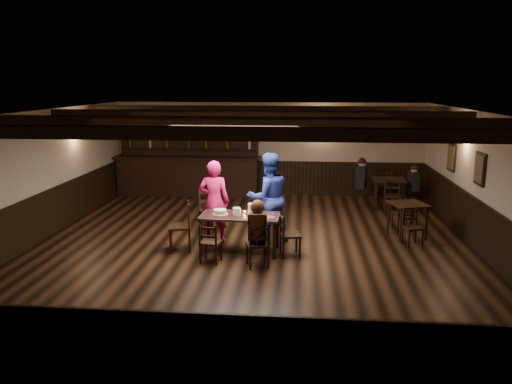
# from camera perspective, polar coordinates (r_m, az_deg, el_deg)

# --- Properties ---
(ground) EXTENTS (10.00, 10.00, 0.00)m
(ground) POSITION_cam_1_polar(r_m,az_deg,el_deg) (10.12, -0.50, -6.39)
(ground) COLOR black
(ground) RESTS_ON ground
(room_shell) EXTENTS (9.02, 10.02, 2.71)m
(room_shell) POSITION_cam_1_polar(r_m,az_deg,el_deg) (9.73, -0.44, 3.45)
(room_shell) COLOR #BAB09A
(room_shell) RESTS_ON ground
(dining_table) EXTENTS (1.56, 0.83, 0.75)m
(dining_table) POSITION_cam_1_polar(r_m,az_deg,el_deg) (9.69, -1.83, -3.12)
(dining_table) COLOR black
(dining_table) RESTS_ON ground
(chair_near_left) EXTENTS (0.41, 0.40, 0.77)m
(chair_near_left) POSITION_cam_1_polar(r_m,az_deg,el_deg) (9.18, -5.35, -5.49)
(chair_near_left) COLOR black
(chair_near_left) RESTS_ON ground
(chair_near_right) EXTENTS (0.47, 0.46, 0.82)m
(chair_near_right) POSITION_cam_1_polar(r_m,az_deg,el_deg) (8.93, 0.27, -5.73)
(chair_near_right) COLOR black
(chair_near_right) RESTS_ON ground
(chair_end_left) EXTENTS (0.53, 0.54, 0.98)m
(chair_end_left) POSITION_cam_1_polar(r_m,az_deg,el_deg) (9.92, -8.25, -3.46)
(chair_end_left) COLOR black
(chair_end_left) RESTS_ON ground
(chair_end_right) EXTENTS (0.45, 0.46, 0.83)m
(chair_end_right) POSITION_cam_1_polar(r_m,az_deg,el_deg) (9.53, 3.50, -4.53)
(chair_end_right) COLOR black
(chair_end_right) RESTS_ON ground
(chair_far_pushed) EXTENTS (0.60, 0.59, 0.96)m
(chair_far_pushed) POSITION_cam_1_polar(r_m,az_deg,el_deg) (11.13, -5.37, -1.68)
(chair_far_pushed) COLOR black
(chair_far_pushed) RESTS_ON ground
(woman_pink) EXTENTS (0.63, 0.42, 1.72)m
(woman_pink) POSITION_cam_1_polar(r_m,az_deg,el_deg) (10.33, -4.80, -1.08)
(woman_pink) COLOR #FF28A4
(woman_pink) RESTS_ON ground
(man_blue) EXTENTS (1.11, 1.01, 1.87)m
(man_blue) POSITION_cam_1_polar(r_m,az_deg,el_deg) (10.31, 1.41, -0.64)
(man_blue) COLOR navy
(man_blue) RESTS_ON ground
(seated_person) EXTENTS (0.33, 0.49, 0.81)m
(seated_person) POSITION_cam_1_polar(r_m,az_deg,el_deg) (8.88, 0.17, -3.53)
(seated_person) COLOR black
(seated_person) RESTS_ON ground
(cake) EXTENTS (0.30, 0.30, 0.10)m
(cake) POSITION_cam_1_polar(r_m,az_deg,el_deg) (9.73, -4.13, -2.30)
(cake) COLOR white
(cake) RESTS_ON dining_table
(plate_stack_a) EXTENTS (0.15, 0.15, 0.14)m
(plate_stack_a) POSITION_cam_1_polar(r_m,az_deg,el_deg) (9.65, -2.21, -2.22)
(plate_stack_a) COLOR white
(plate_stack_a) RESTS_ON dining_table
(plate_stack_b) EXTENTS (0.19, 0.19, 0.22)m
(plate_stack_b) POSITION_cam_1_polar(r_m,az_deg,el_deg) (9.65, -0.37, -1.98)
(plate_stack_b) COLOR white
(plate_stack_b) RESTS_ON dining_table
(tea_light) EXTENTS (0.04, 0.04, 0.06)m
(tea_light) POSITION_cam_1_polar(r_m,az_deg,el_deg) (9.78, -1.27, -2.31)
(tea_light) COLOR #A5A8AD
(tea_light) RESTS_ON dining_table
(salt_shaker) EXTENTS (0.04, 0.04, 0.10)m
(salt_shaker) POSITION_cam_1_polar(r_m,az_deg,el_deg) (9.47, 0.35, -2.62)
(salt_shaker) COLOR silver
(salt_shaker) RESTS_ON dining_table
(pepper_shaker) EXTENTS (0.04, 0.04, 0.09)m
(pepper_shaker) POSITION_cam_1_polar(r_m,az_deg,el_deg) (9.53, 0.25, -2.58)
(pepper_shaker) COLOR #A5A8AD
(pepper_shaker) RESTS_ON dining_table
(drink_glass) EXTENTS (0.07, 0.07, 0.10)m
(drink_glass) POSITION_cam_1_polar(r_m,az_deg,el_deg) (9.67, 0.11, -2.30)
(drink_glass) COLOR silver
(drink_glass) RESTS_ON dining_table
(menu_red) EXTENTS (0.40, 0.35, 0.00)m
(menu_red) POSITION_cam_1_polar(r_m,az_deg,el_deg) (9.50, 1.16, -2.89)
(menu_red) COLOR maroon
(menu_red) RESTS_ON dining_table
(menu_blue) EXTENTS (0.28, 0.22, 0.00)m
(menu_blue) POSITION_cam_1_polar(r_m,az_deg,el_deg) (9.72, 1.48, -2.53)
(menu_blue) COLOR #101254
(menu_blue) RESTS_ON dining_table
(bar_counter) EXTENTS (4.31, 0.70, 2.20)m
(bar_counter) POSITION_cam_1_polar(r_m,az_deg,el_deg) (14.84, -7.75, 2.47)
(bar_counter) COLOR black
(bar_counter) RESTS_ON ground
(back_table_a) EXTENTS (0.88, 0.88, 0.75)m
(back_table_a) POSITION_cam_1_polar(r_m,az_deg,el_deg) (11.11, 16.97, -1.78)
(back_table_a) COLOR black
(back_table_a) RESTS_ON ground
(back_table_b) EXTENTS (0.89, 0.89, 0.75)m
(back_table_b) POSITION_cam_1_polar(r_m,az_deg,el_deg) (13.73, 14.91, 1.04)
(back_table_b) COLOR black
(back_table_b) RESTS_ON ground
(bg_patron_left) EXTENTS (0.35, 0.45, 0.82)m
(bg_patron_left) POSITION_cam_1_polar(r_m,az_deg,el_deg) (13.74, 11.98, 2.15)
(bg_patron_left) COLOR black
(bg_patron_left) RESTS_ON ground
(bg_patron_right) EXTENTS (0.25, 0.36, 0.69)m
(bg_patron_right) POSITION_cam_1_polar(r_m,az_deg,el_deg) (13.76, 17.58, 1.57)
(bg_patron_right) COLOR black
(bg_patron_right) RESTS_ON ground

